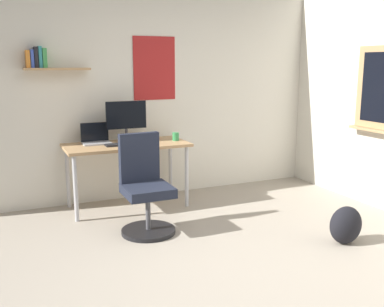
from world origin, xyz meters
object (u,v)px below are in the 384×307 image
object	(u,v)px
laptop	(96,139)
coffee_mug	(176,137)
keyboard	(122,144)
computer_mouse	(147,142)
office_chair	(145,191)
monitor_primary	(126,118)
backpack	(346,225)
desk	(127,150)

from	to	relation	value
laptop	coffee_mug	distance (m)	0.90
keyboard	computer_mouse	size ratio (longest dim) A/B	3.56
laptop	coffee_mug	size ratio (longest dim) A/B	3.37
office_chair	coffee_mug	world-z (taller)	office_chair
monitor_primary	coffee_mug	bearing A→B (deg)	-13.42
keyboard	backpack	world-z (taller)	keyboard
desk	laptop	size ratio (longest dim) A/B	4.39
office_chair	computer_mouse	xyz separation A→B (m)	(0.26, 0.73, 0.34)
desk	monitor_primary	xyz separation A→B (m)	(0.03, 0.10, 0.35)
desk	computer_mouse	xyz separation A→B (m)	(0.21, -0.08, 0.09)
desk	backpack	world-z (taller)	desk
monitor_primary	computer_mouse	xyz separation A→B (m)	(0.18, -0.18, -0.25)
desk	office_chair	world-z (taller)	office_chair
backpack	laptop	bearing A→B (deg)	132.40
laptop	monitor_primary	size ratio (longest dim) A/B	0.67
monitor_primary	coffee_mug	distance (m)	0.60
computer_mouse	laptop	bearing A→B (deg)	156.20
office_chair	computer_mouse	size ratio (longest dim) A/B	9.13
laptop	backpack	world-z (taller)	laptop
office_chair	monitor_primary	bearing A→B (deg)	84.56
office_chair	laptop	bearing A→B (deg)	104.89
laptop	computer_mouse	world-z (taller)	laptop
keyboard	monitor_primary	bearing A→B (deg)	60.50
keyboard	desk	bearing A→B (deg)	49.18
coffee_mug	backpack	xyz separation A→B (m)	(0.93, -1.81, -0.60)
laptop	monitor_primary	xyz separation A→B (m)	(0.34, -0.05, 0.22)
monitor_primary	computer_mouse	bearing A→B (deg)	-45.35
computer_mouse	backpack	bearing A→B (deg)	-53.61
laptop	monitor_primary	world-z (taller)	monitor_primary
computer_mouse	coffee_mug	xyz separation A→B (m)	(0.37, 0.05, 0.03)
keyboard	computer_mouse	xyz separation A→B (m)	(0.28, -0.00, 0.01)
coffee_mug	backpack	bearing A→B (deg)	-62.84
laptop	keyboard	distance (m)	0.33
desk	coffee_mug	world-z (taller)	coffee_mug
desk	keyboard	distance (m)	0.14
office_chair	backpack	size ratio (longest dim) A/B	2.73
desk	office_chair	distance (m)	0.84
computer_mouse	coffee_mug	world-z (taller)	coffee_mug
desk	monitor_primary	bearing A→B (deg)	71.49
desk	coffee_mug	xyz separation A→B (m)	(0.58, -0.03, 0.12)
office_chair	laptop	size ratio (longest dim) A/B	3.06
office_chair	laptop	distance (m)	1.06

